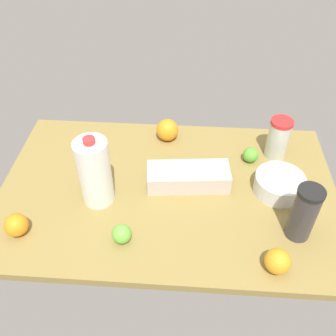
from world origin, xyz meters
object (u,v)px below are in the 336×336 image
milk_jug (95,172)px  orange_beside_bowl (16,225)px  lime_far_back (250,155)px  orange_by_jug (278,261)px  shaker_bottle (304,213)px  mixing_bowl (279,184)px  orange_near_front (167,130)px  lime_loose (122,234)px  tumbler_cup (278,138)px  egg_carton (188,177)px

milk_jug → orange_beside_bowl: size_ratio=3.56×
lime_far_back → milk_jug: bearing=23.4°
orange_by_jug → shaker_bottle: bearing=-122.3°
mixing_bowl → orange_near_front: orange_near_front is taller
mixing_bowl → orange_beside_bowl: bearing=15.9°
mixing_bowl → lime_loose: size_ratio=2.79×
shaker_bottle → orange_near_front: bearing=-45.7°
tumbler_cup → lime_far_back: 12.03cm
lime_loose → egg_carton: bearing=-127.1°
egg_carton → tumbler_cup: bearing=-156.7°
lime_loose → orange_beside_bowl: 33.41cm
lime_far_back → egg_carton: bearing=31.6°
milk_jug → mixing_bowl: size_ratio=1.53×
orange_beside_bowl → orange_by_jug: size_ratio=0.97×
milk_jug → mixing_bowl: bearing=-172.9°
tumbler_cup → lime_far_back: bearing=22.1°
shaker_bottle → tumbler_cup: bearing=-87.3°
tumbler_cup → lime_far_back: tumbler_cup is taller
tumbler_cup → orange_beside_bowl: bearing=26.9°
milk_jug → lime_far_back: bearing=-156.6°
egg_carton → mixing_bowl: 31.86cm
egg_carton → orange_by_jug: orange_by_jug is taller
milk_jug → lime_loose: (-10.85, 17.12, -9.35)cm
mixing_bowl → orange_beside_bowl: (84.98, 24.24, 0.40)cm
mixing_bowl → egg_carton: bearing=-2.1°
mixing_bowl → orange_beside_bowl: size_ratio=2.33×
orange_beside_bowl → orange_near_front: bearing=-130.5°
mixing_bowl → orange_beside_bowl: 88.37cm
tumbler_cup → lime_far_back: (9.99, 4.05, -5.35)cm
egg_carton → orange_by_jug: size_ratio=3.79×
tumbler_cup → milk_jug: (63.95, 27.44, 4.17)cm
egg_carton → milk_jug: milk_jug is taller
lime_loose → orange_by_jug: 46.93cm
tumbler_cup → orange_near_front: size_ratio=1.85×
egg_carton → lime_loose: 32.74cm
lime_far_back → lime_loose: bearing=43.2°
egg_carton → tumbler_cup: size_ratio=1.76×
mixing_bowl → orange_by_jug: 32.34cm
milk_jug → shaker_bottle: bearing=170.8°
lime_far_back → lime_loose: (43.12, 40.51, 0.17)cm
mixing_bowl → lime_far_back: size_ratio=2.94×
egg_carton → orange_near_front: (9.27, -25.85, 0.90)cm
milk_jug → mixing_bowl: (-62.43, -7.79, -9.14)cm
tumbler_cup → lime_loose: 69.51cm
shaker_bottle → lime_far_back: (11.82, -34.04, -6.94)cm
shaker_bottle → egg_carton: bearing=-29.2°
orange_near_front → orange_beside_bowl: 67.49cm
mixing_bowl → orange_by_jug: bearing=80.8°
shaker_bottle → orange_beside_bowl: 88.73cm
egg_carton → lime_loose: (19.75, 26.11, -0.45)cm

